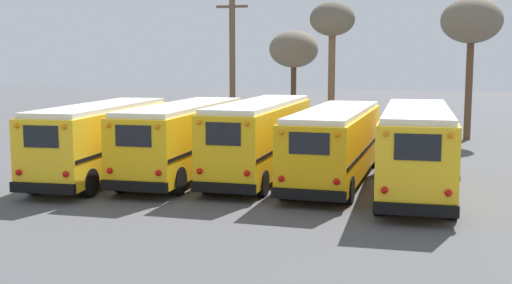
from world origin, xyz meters
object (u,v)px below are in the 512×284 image
(school_bus_4, at_px, (416,146))
(utility_pole, at_px, (232,66))
(bare_tree_1, at_px, (294,50))
(school_bus_3, at_px, (336,142))
(bare_tree_2, at_px, (472,23))
(bare_tree_0, at_px, (332,24))
(school_bus_1, at_px, (185,137))
(school_bus_0, at_px, (102,138))
(school_bus_2, at_px, (261,136))

(school_bus_4, xyz_separation_m, utility_pole, (-10.00, 10.26, 2.84))
(bare_tree_1, bearing_deg, school_bus_4, -64.56)
(school_bus_3, relative_size, school_bus_4, 1.03)
(bare_tree_2, bearing_deg, utility_pole, -152.25)
(bare_tree_1, bearing_deg, bare_tree_0, -47.90)
(school_bus_3, bearing_deg, school_bus_1, -176.56)
(school_bus_0, relative_size, school_bus_3, 0.90)
(bare_tree_2, bearing_deg, school_bus_3, -112.38)
(school_bus_0, height_order, school_bus_3, school_bus_0)
(school_bus_2, bearing_deg, utility_pole, 113.14)
(utility_pole, height_order, bare_tree_1, utility_pole)
(school_bus_2, distance_m, school_bus_3, 3.21)
(school_bus_4, distance_m, bare_tree_0, 14.55)
(school_bus_1, relative_size, school_bus_2, 0.99)
(school_bus_2, xyz_separation_m, bare_tree_1, (-1.12, 13.98, 3.79))
(utility_pole, bearing_deg, school_bus_3, -51.90)
(school_bus_0, distance_m, bare_tree_1, 17.21)
(school_bus_3, height_order, bare_tree_0, bare_tree_0)
(bare_tree_1, distance_m, bare_tree_2, 10.98)
(school_bus_3, height_order, utility_pole, utility_pole)
(utility_pole, bearing_deg, school_bus_4, -45.73)
(school_bus_3, distance_m, utility_pole, 11.42)
(bare_tree_1, bearing_deg, school_bus_3, -73.11)
(bare_tree_2, bearing_deg, bare_tree_0, -150.58)
(school_bus_3, xyz_separation_m, bare_tree_1, (-4.32, 14.23, 3.91))
(school_bus_1, bearing_deg, school_bus_4, -7.12)
(school_bus_0, height_order, school_bus_4, school_bus_4)
(school_bus_1, distance_m, utility_pole, 9.52)
(school_bus_0, relative_size, bare_tree_2, 1.13)
(school_bus_0, bearing_deg, bare_tree_2, 47.24)
(school_bus_2, bearing_deg, bare_tree_0, 81.33)
(school_bus_0, bearing_deg, school_bus_3, 10.03)
(utility_pole, distance_m, bare_tree_2, 15.19)
(school_bus_2, bearing_deg, school_bus_3, -4.41)
(school_bus_1, height_order, utility_pole, utility_pole)
(bare_tree_1, relative_size, bare_tree_2, 0.78)
(bare_tree_0, height_order, bare_tree_2, bare_tree_2)
(school_bus_0, distance_m, utility_pole, 11.12)
(school_bus_4, bearing_deg, bare_tree_1, 115.44)
(bare_tree_0, bearing_deg, school_bus_0, -122.11)
(school_bus_4, distance_m, bare_tree_2, 18.36)
(school_bus_4, xyz_separation_m, bare_tree_2, (3.24, 17.23, 5.46))
(school_bus_3, bearing_deg, school_bus_2, 175.59)
(school_bus_1, xyz_separation_m, bare_tree_2, (12.84, 16.03, 5.51))
(utility_pole, xyz_separation_m, bare_tree_1, (2.48, 5.55, 0.95))
(utility_pole, bearing_deg, bare_tree_2, 27.75)
(bare_tree_0, bearing_deg, utility_pole, -154.86)
(school_bus_0, height_order, bare_tree_2, bare_tree_2)
(school_bus_1, relative_size, bare_tree_2, 1.19)
(school_bus_1, height_order, school_bus_2, school_bus_2)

